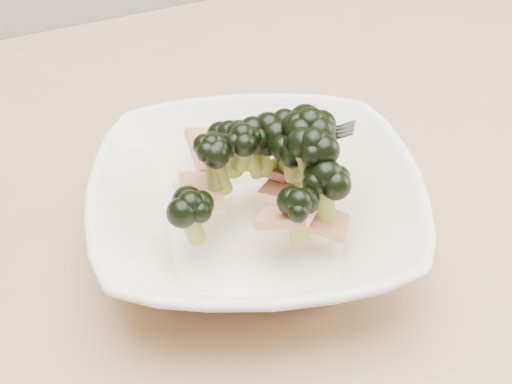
% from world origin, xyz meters
% --- Properties ---
extents(dining_table, '(1.20, 0.80, 0.75)m').
position_xyz_m(dining_table, '(0.00, 0.00, 0.65)').
color(dining_table, tan).
rests_on(dining_table, ground).
extents(broccoli_dish, '(0.33, 0.33, 0.11)m').
position_xyz_m(broccoli_dish, '(-0.03, -0.04, 0.79)').
color(broccoli_dish, white).
rests_on(broccoli_dish, dining_table).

